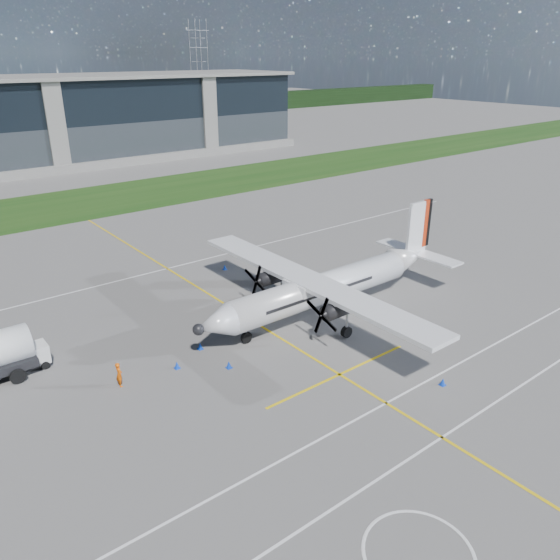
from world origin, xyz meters
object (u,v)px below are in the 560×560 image
at_px(turboprop_aircraft, 330,269).
at_px(safety_cone_stbdwing, 225,267).
at_px(ground_crew_person, 119,373).
at_px(pylon_east, 199,66).
at_px(safety_cone_fwd, 177,365).
at_px(safety_cone_portwing, 443,382).
at_px(safety_cone_nose_port, 229,365).
at_px(baggage_tug, 29,358).
at_px(safety_cone_nose_stbd, 200,346).

xyz_separation_m(turboprop_aircraft, safety_cone_stbdwing, (-1.45, 13.12, -3.50)).
bearing_deg(ground_crew_person, pylon_east, -24.34).
height_order(safety_cone_stbdwing, safety_cone_fwd, same).
bearing_deg(safety_cone_fwd, safety_cone_stbdwing, 47.05).
bearing_deg(pylon_east, safety_cone_portwing, -115.79).
xyz_separation_m(safety_cone_nose_port, safety_cone_fwd, (-2.73, 2.09, 0.00)).
bearing_deg(turboprop_aircraft, baggage_tug, 164.16).
xyz_separation_m(safety_cone_stbdwing, safety_cone_fwd, (-12.20, -13.11, 0.00)).
height_order(ground_crew_person, safety_cone_portwing, ground_crew_person).
xyz_separation_m(turboprop_aircraft, baggage_tug, (-21.30, 6.04, -2.97)).
bearing_deg(safety_cone_nose_stbd, safety_cone_portwing, -54.06).
xyz_separation_m(turboprop_aircraft, safety_cone_nose_port, (-10.92, -2.07, -3.50)).
relative_size(safety_cone_nose_port, safety_cone_fwd, 1.00).
bearing_deg(pylon_east, safety_cone_nose_port, -120.03).
bearing_deg(pylon_east, ground_crew_person, -122.28).
xyz_separation_m(safety_cone_nose_port, safety_cone_portwing, (9.46, -10.03, 0.00)).
bearing_deg(baggage_tug, ground_crew_person, -55.70).
bearing_deg(safety_cone_stbdwing, ground_crew_person, -141.47).
distance_m(safety_cone_stbdwing, safety_cone_nose_stbd, 15.31).
bearing_deg(safety_cone_fwd, safety_cone_portwing, -44.80).
bearing_deg(baggage_tug, safety_cone_fwd, -38.25).
xyz_separation_m(safety_cone_nose_stbd, safety_cone_nose_port, (0.23, -3.34, 0.00)).
height_order(safety_cone_stbdwing, safety_cone_nose_stbd, same).
bearing_deg(safety_cone_nose_stbd, safety_cone_fwd, -153.40).
height_order(pylon_east, safety_cone_nose_stbd, pylon_east).
relative_size(safety_cone_stbdwing, safety_cone_fwd, 1.00).
bearing_deg(turboprop_aircraft, ground_crew_person, 178.74).
bearing_deg(safety_cone_fwd, baggage_tug, 141.75).
distance_m(ground_crew_person, safety_cone_portwing, 20.30).
relative_size(baggage_tug, safety_cone_nose_port, 5.25).
distance_m(turboprop_aircraft, safety_cone_nose_stbd, 11.75).
bearing_deg(safety_cone_nose_stbd, ground_crew_person, -172.01).
distance_m(turboprop_aircraft, safety_cone_portwing, 12.68).
bearing_deg(safety_cone_nose_port, safety_cone_fwd, 142.66).
xyz_separation_m(turboprop_aircraft, safety_cone_portwing, (-1.45, -12.10, -3.50)).
bearing_deg(safety_cone_nose_port, safety_cone_nose_stbd, 93.91).
bearing_deg(baggage_tug, safety_cone_nose_port, -38.01).
xyz_separation_m(ground_crew_person, safety_cone_nose_port, (6.52, -2.46, -0.69)).
relative_size(turboprop_aircraft, safety_cone_fwd, 50.04).
distance_m(turboprop_aircraft, baggage_tug, 22.34).
distance_m(safety_cone_nose_stbd, safety_cone_portwing, 16.51).
xyz_separation_m(turboprop_aircraft, safety_cone_fwd, (-13.65, 0.01, -3.50)).
distance_m(baggage_tug, safety_cone_nose_stbd, 11.24).
distance_m(safety_cone_stbdwing, safety_cone_portwing, 25.22).
bearing_deg(safety_cone_fwd, turboprop_aircraft, -0.05).
bearing_deg(pylon_east, safety_cone_stbdwing, -119.82).
distance_m(pylon_east, turboprop_aircraft, 167.58).
relative_size(ground_crew_person, safety_cone_stbdwing, 3.77).
height_order(turboprop_aircraft, safety_cone_nose_stbd, turboprop_aircraft).
bearing_deg(safety_cone_fwd, safety_cone_nose_port, -37.34).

